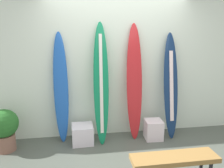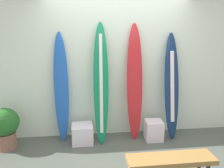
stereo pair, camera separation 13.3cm
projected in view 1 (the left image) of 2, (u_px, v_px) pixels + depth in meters
name	position (u px, v px, depth m)	size (l,w,h in m)	color
wall_back	(116.00, 60.00, 4.16)	(7.20, 0.20, 2.80)	silver
surfboard_cobalt	(61.00, 89.00, 3.89)	(0.26, 0.26, 1.91)	blue
surfboard_emerald	(101.00, 84.00, 3.86)	(0.28, 0.45, 2.08)	#117E4F
surfboard_crimson	(134.00, 82.00, 4.01)	(0.29, 0.36, 2.06)	red
surfboard_navy	(171.00, 87.00, 4.08)	(0.27, 0.42, 1.90)	navy
display_block_left	(153.00, 130.00, 4.10)	(0.31, 0.31, 0.35)	white
display_block_center	(83.00, 134.00, 3.94)	(0.37, 0.37, 0.32)	white
potted_plant	(4.00, 128.00, 3.64)	(0.46, 0.46, 0.70)	#82594A
bench	(174.00, 161.00, 2.70)	(1.05, 0.29, 0.46)	olive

